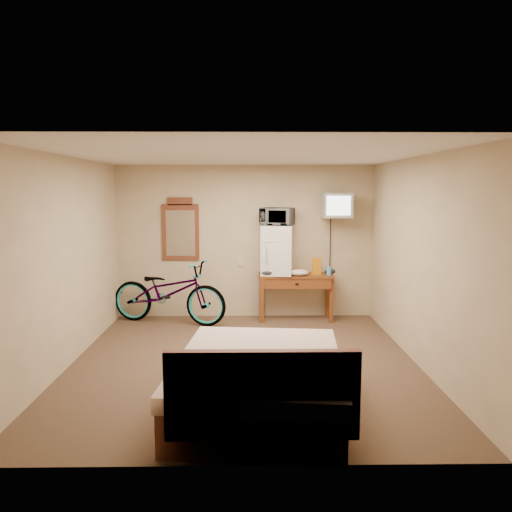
# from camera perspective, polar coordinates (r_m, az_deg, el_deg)

# --- Properties ---
(room) EXTENTS (4.60, 4.64, 2.50)m
(room) POSITION_cam_1_polar(r_m,az_deg,el_deg) (5.94, -1.43, -0.65)
(room) COLOR #503928
(room) RESTS_ON ground
(desk) EXTENTS (1.22, 0.51, 0.75)m
(desk) POSITION_cam_1_polar(r_m,az_deg,el_deg) (8.05, 4.58, -3.08)
(desk) COLOR brown
(desk) RESTS_ON floor
(mini_fridge) EXTENTS (0.54, 0.52, 0.79)m
(mini_fridge) POSITION_cam_1_polar(r_m,az_deg,el_deg) (7.99, 2.41, 0.70)
(mini_fridge) COLOR white
(mini_fridge) RESTS_ON desk
(microwave) EXTENTS (0.59, 0.50, 0.28)m
(microwave) POSITION_cam_1_polar(r_m,az_deg,el_deg) (7.94, 2.43, 4.53)
(microwave) COLOR white
(microwave) RESTS_ON mini_fridge
(snack_bag) EXTENTS (0.15, 0.12, 0.27)m
(snack_bag) POSITION_cam_1_polar(r_m,az_deg,el_deg) (8.04, 6.93, -1.18)
(snack_bag) COLOR orange
(snack_bag) RESTS_ON desk
(blue_cup) EXTENTS (0.08, 0.08, 0.13)m
(blue_cup) POSITION_cam_1_polar(r_m,az_deg,el_deg) (8.06, 8.34, -1.67)
(blue_cup) COLOR #45ADEB
(blue_cup) RESTS_ON desk
(cloth_cream) EXTENTS (0.32, 0.24, 0.10)m
(cloth_cream) POSITION_cam_1_polar(r_m,az_deg,el_deg) (7.94, 4.90, -1.89)
(cloth_cream) COLOR beige
(cloth_cream) RESTS_ON desk
(cloth_dark_a) EXTENTS (0.29, 0.22, 0.11)m
(cloth_dark_a) POSITION_cam_1_polar(r_m,az_deg,el_deg) (7.90, 1.38, -1.87)
(cloth_dark_a) COLOR black
(cloth_dark_a) RESTS_ON desk
(cloth_dark_b) EXTENTS (0.18, 0.15, 0.08)m
(cloth_dark_b) POSITION_cam_1_polar(r_m,az_deg,el_deg) (8.16, 8.48, -1.75)
(cloth_dark_b) COLOR black
(cloth_dark_b) RESTS_ON desk
(crt_television) EXTENTS (0.47, 0.58, 0.39)m
(crt_television) POSITION_cam_1_polar(r_m,az_deg,el_deg) (8.02, 9.19, 5.73)
(crt_television) COLOR black
(crt_television) RESTS_ON room
(wall_mirror) EXTENTS (0.60, 0.04, 1.02)m
(wall_mirror) POSITION_cam_1_polar(r_m,az_deg,el_deg) (8.25, -8.62, 2.99)
(wall_mirror) COLOR brown
(wall_mirror) RESTS_ON room
(bicycle) EXTENTS (2.01, 1.17, 1.00)m
(bicycle) POSITION_cam_1_polar(r_m,az_deg,el_deg) (8.00, -9.93, -4.08)
(bicycle) COLOR black
(bicycle) RESTS_ON floor
(bed) EXTENTS (1.71, 2.16, 0.90)m
(bed) POSITION_cam_1_polar(r_m,az_deg,el_deg) (4.85, 0.41, -14.27)
(bed) COLOR brown
(bed) RESTS_ON floor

